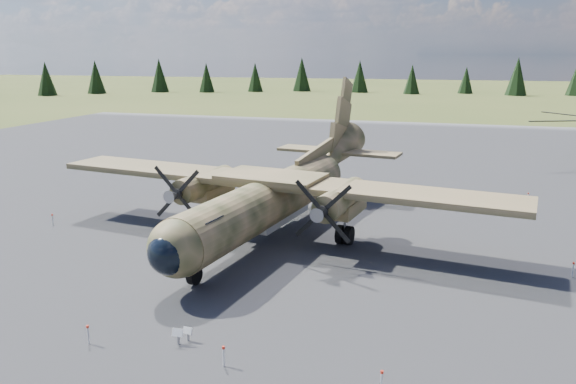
# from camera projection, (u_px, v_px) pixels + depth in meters

# --- Properties ---
(ground) EXTENTS (500.00, 500.00, 0.00)m
(ground) POSITION_uv_depth(u_px,v_px,m) (279.00, 248.00, 34.62)
(ground) COLOR brown
(ground) RESTS_ON ground
(apron) EXTENTS (120.00, 120.00, 0.04)m
(apron) POSITION_uv_depth(u_px,v_px,m) (317.00, 207.00, 43.94)
(apron) COLOR #5C5D62
(apron) RESTS_ON ground
(transport_plane) EXTENTS (31.63, 28.53, 10.41)m
(transport_plane) POSITION_uv_depth(u_px,v_px,m) (279.00, 188.00, 37.21)
(transport_plane) COLOR #3C4022
(transport_plane) RESTS_ON ground
(info_placard_left) EXTENTS (0.42, 0.21, 0.64)m
(info_placard_left) POSITION_uv_depth(u_px,v_px,m) (188.00, 332.00, 23.28)
(info_placard_left) COLOR gray
(info_placard_left) RESTS_ON ground
(info_placard_right) EXTENTS (0.46, 0.21, 0.72)m
(info_placard_right) POSITION_uv_depth(u_px,v_px,m) (178.00, 334.00, 22.99)
(info_placard_right) COLOR gray
(info_placard_right) RESTS_ON ground
(barrier_fence) EXTENTS (33.12, 29.62, 0.85)m
(barrier_fence) POSITION_uv_depth(u_px,v_px,m) (271.00, 240.00, 34.55)
(barrier_fence) COLOR white
(barrier_fence) RESTS_ON ground
(treeline) EXTENTS (315.58, 310.82, 11.00)m
(treeline) POSITION_uv_depth(u_px,v_px,m) (358.00, 171.00, 33.62)
(treeline) COLOR black
(treeline) RESTS_ON ground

